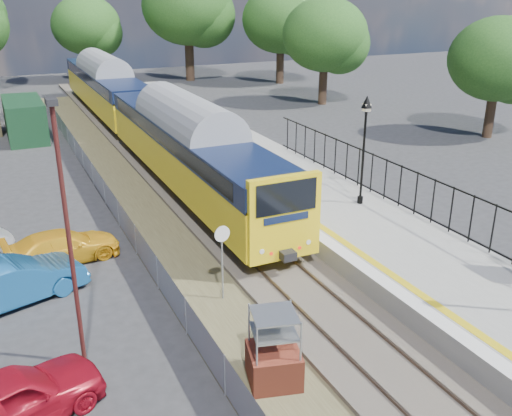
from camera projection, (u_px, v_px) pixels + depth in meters
ground at (327, 318)px, 17.58m from camera, size 120.00×120.00×0.00m
track_bed at (204, 213)px, 25.53m from camera, size 5.90×80.00×0.29m
platform at (314, 202)px, 25.83m from camera, size 5.00×70.00×0.90m
platform_edge at (273, 199)px, 24.86m from camera, size 0.90×70.00×0.01m
victorian_lamp_north at (365, 125)px, 23.19m from camera, size 0.44×0.44×4.60m
palisade_fence at (447, 207)px, 21.39m from camera, size 0.12×26.00×2.00m
wire_fence at (109, 198)px, 25.85m from camera, size 0.06×52.00×1.20m
tree_line at (97, 23)px, 51.25m from camera, size 56.80×43.80×11.88m
train at (136, 108)px, 36.42m from camera, size 2.82×40.83×3.51m
brick_plinth at (274, 350)px, 14.35m from camera, size 1.56×1.56×2.07m
speed_sign at (222, 251)px, 17.93m from camera, size 0.53×0.13×2.63m
carpark_lamp at (67, 224)px, 14.02m from camera, size 0.25×0.50×7.17m
car_red at (10, 400)px, 12.97m from camera, size 4.63×3.08×1.46m
car_blue at (14, 282)px, 18.20m from camera, size 4.79×2.92×1.49m
car_yellow at (62, 247)px, 20.99m from camera, size 4.34×2.22×1.20m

